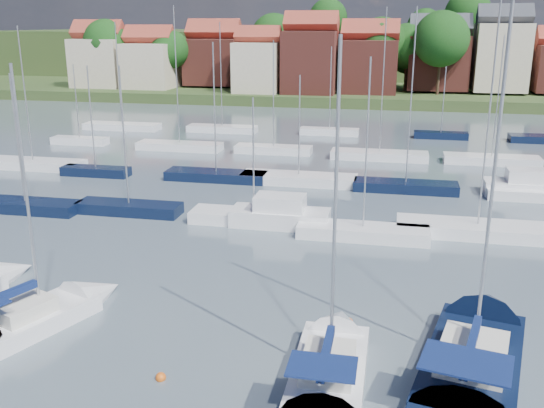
# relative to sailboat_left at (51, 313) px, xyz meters

# --- Properties ---
(ground) EXTENTS (260.00, 260.00, 0.00)m
(ground) POSITION_rel_sailboat_left_xyz_m (13.49, 36.35, -0.36)
(ground) COLOR #46525F
(ground) RESTS_ON ground
(sailboat_left) EXTENTS (5.93, 10.00, 13.31)m
(sailboat_left) POSITION_rel_sailboat_left_xyz_m (0.00, 0.00, 0.00)
(sailboat_left) COLOR white
(sailboat_left) RESTS_ON ground
(sailboat_centre) EXTENTS (2.92, 10.81, 14.71)m
(sailboat_centre) POSITION_rel_sailboat_left_xyz_m (13.86, -1.37, -0.01)
(sailboat_centre) COLOR white
(sailboat_centre) RESTS_ON ground
(sailboat_navy) EXTENTS (6.54, 14.31, 19.06)m
(sailboat_navy) POSITION_rel_sailboat_left_xyz_m (20.02, 1.32, -0.02)
(sailboat_navy) COLOR black
(sailboat_navy) RESTS_ON ground
(buoy_c) EXTENTS (0.43, 0.43, 0.43)m
(buoy_c) POSITION_rel_sailboat_left_xyz_m (7.15, -3.76, -0.36)
(buoy_c) COLOR #D85914
(buoy_c) RESTS_ON ground
(buoy_e) EXTENTS (0.41, 0.41, 0.41)m
(buoy_e) POSITION_rel_sailboat_left_xyz_m (14.23, 2.58, -0.36)
(buoy_e) COLOR #D85914
(buoy_e) RESTS_ON ground
(marina_field) EXTENTS (79.62, 41.41, 15.93)m
(marina_field) POSITION_rel_sailboat_left_xyz_m (15.39, 31.50, 0.07)
(marina_field) COLOR white
(marina_field) RESTS_ON ground
(far_shore_town) EXTENTS (212.46, 90.00, 22.27)m
(far_shore_town) POSITION_rel_sailboat_left_xyz_m (15.71, 129.02, 4.24)
(far_shore_town) COLOR #3E4A25
(far_shore_town) RESTS_ON ground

